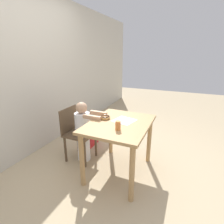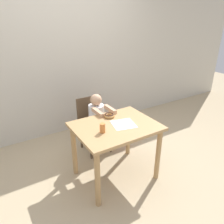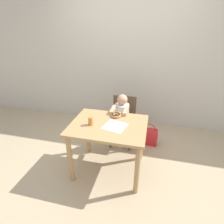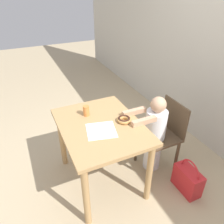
# 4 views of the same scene
# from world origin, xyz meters

# --- Properties ---
(ground_plane) EXTENTS (12.00, 12.00, 0.00)m
(ground_plane) POSITION_xyz_m (0.00, 0.00, 0.00)
(ground_plane) COLOR tan
(wall_back) EXTENTS (8.00, 0.05, 2.50)m
(wall_back) POSITION_xyz_m (0.00, 1.50, 1.25)
(wall_back) COLOR beige
(wall_back) RESTS_ON ground_plane
(dining_table) EXTENTS (0.95, 0.74, 0.73)m
(dining_table) POSITION_xyz_m (0.00, 0.00, 0.61)
(dining_table) COLOR tan
(dining_table) RESTS_ON ground_plane
(chair) EXTENTS (0.39, 0.40, 0.80)m
(chair) POSITION_xyz_m (0.06, 0.71, 0.43)
(chair) COLOR brown
(chair) RESTS_ON ground_plane
(child_figure) EXTENTS (0.24, 0.46, 0.92)m
(child_figure) POSITION_xyz_m (0.06, 0.59, 0.47)
(child_figure) COLOR white
(child_figure) RESTS_ON ground_plane
(donut) EXTENTS (0.14, 0.14, 0.04)m
(donut) POSITION_xyz_m (0.05, 0.22, 0.75)
(donut) COLOR tan
(donut) RESTS_ON dining_table
(napkin) EXTENTS (0.31, 0.31, 0.00)m
(napkin) POSITION_xyz_m (0.09, -0.03, 0.73)
(napkin) COLOR white
(napkin) RESTS_ON dining_table
(handbag) EXTENTS (0.31, 0.15, 0.39)m
(handbag) POSITION_xyz_m (0.50, 0.74, 0.14)
(handbag) COLOR red
(handbag) RESTS_ON ground_plane
(cup) EXTENTS (0.06, 0.06, 0.11)m
(cup) POSITION_xyz_m (-0.21, -0.06, 0.78)
(cup) COLOR orange
(cup) RESTS_ON dining_table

